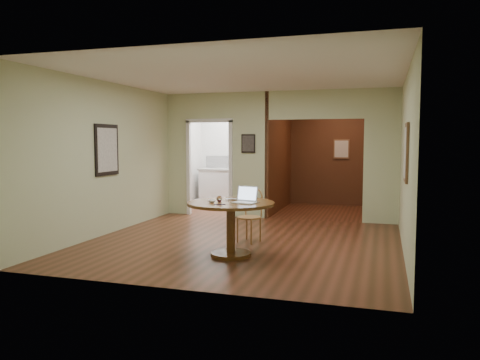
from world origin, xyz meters
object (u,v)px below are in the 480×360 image
(chair, at_px, (251,211))
(closed_laptop, at_px, (236,199))
(dining_table, at_px, (231,216))
(open_laptop, at_px, (246,198))

(chair, bearing_deg, closed_laptop, -71.84)
(dining_table, bearing_deg, closed_laptop, 85.22)
(dining_table, distance_m, chair, 1.02)
(dining_table, relative_size, chair, 1.40)
(open_laptop, height_order, closed_laptop, open_laptop)
(dining_table, relative_size, open_laptop, 3.39)
(chair, height_order, closed_laptop, chair)
(open_laptop, xyz_separation_m, closed_laptop, (-0.21, 0.22, -0.05))
(closed_laptop, bearing_deg, dining_table, -120.00)
(chair, xyz_separation_m, closed_laptop, (0.01, -0.81, 0.30))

